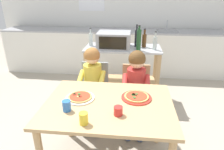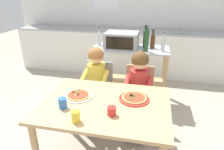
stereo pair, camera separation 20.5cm
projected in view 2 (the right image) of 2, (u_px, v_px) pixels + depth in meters
name	position (u px, v px, depth m)	size (l,w,h in m)	color
ground_plane	(124.00, 105.00, 3.18)	(11.78, 11.78, 0.00)	#A89E8C
back_wall_tiled	(139.00, 6.00, 4.30)	(5.59, 0.14, 2.70)	white
kitchen_counter	(135.00, 52.00, 4.28)	(5.03, 0.60, 1.11)	silver
kitchen_island_cart	(130.00, 66.00, 3.15)	(1.15, 0.53, 0.87)	#B7BABF
toaster_oven	(122.00, 40.00, 2.99)	(0.49, 0.40, 0.23)	#999BA0
bottle_clear_vinegar	(146.00, 40.00, 2.80)	(0.06, 0.06, 0.36)	#1E4723
bottle_slim_sauce	(153.00, 41.00, 2.98)	(0.07, 0.07, 0.28)	#4C2D14
bottle_brown_beer	(163.00, 44.00, 2.83)	(0.06, 0.06, 0.27)	#ADB7B2
bottle_squat_spirits	(99.00, 39.00, 3.13)	(0.06, 0.06, 0.27)	#ADB7B2
bottle_dark_olive_oil	(145.00, 38.00, 3.01)	(0.05, 0.05, 0.33)	black
bottle_tall_green_wine	(147.00, 38.00, 3.14)	(0.05, 0.05, 0.26)	black
dining_table	(105.00, 112.00, 1.88)	(1.17, 0.87, 0.72)	tan
dining_chair_left	(98.00, 88.00, 2.65)	(0.36, 0.36, 0.81)	gray
dining_chair_right	(139.00, 94.00, 2.51)	(0.36, 0.36, 0.81)	tan
child_in_yellow_shirt	(95.00, 79.00, 2.46)	(0.32, 0.42, 1.04)	#424C6B
child_in_red_shirt	(138.00, 84.00, 2.33)	(0.32, 0.42, 1.03)	#424C6B
pizza_plate_white	(78.00, 96.00, 1.94)	(0.27, 0.27, 0.03)	white
pizza_plate_red_rimmed	(134.00, 98.00, 1.89)	(0.29, 0.29, 0.03)	red
drinking_cup_yellow	(76.00, 116.00, 1.56)	(0.07, 0.07, 0.10)	yellow
drinking_cup_blue	(63.00, 103.00, 1.74)	(0.07, 0.07, 0.10)	blue
drinking_cup_red	(112.00, 111.00, 1.65)	(0.07, 0.07, 0.08)	red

